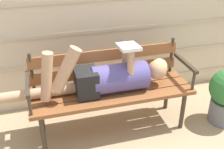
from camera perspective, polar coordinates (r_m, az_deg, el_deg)
ground_plane at (r=2.93m, az=0.35°, el=-11.58°), size 12.00×12.00×0.00m
park_bench at (r=2.75m, az=-0.39°, el=-2.01°), size 1.58×0.49×0.84m
reclining_person at (r=2.62m, az=-1.31°, el=-0.56°), size 1.71×0.27×0.54m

